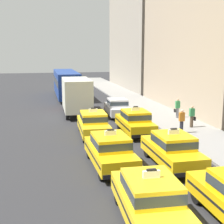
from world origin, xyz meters
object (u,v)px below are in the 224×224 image
at_px(taxi_right_third, 135,121).
at_px(sedan_right_fourth, 117,107).
at_px(taxi_left_nearest, 150,199).
at_px(box_truck_left_fourth, 76,95).
at_px(pedestrian_by_storefront, 177,108).
at_px(taxi_left_second, 110,150).
at_px(taxi_right_second, 172,149).
at_px(bus_left_fifth, 66,83).
at_px(pedestrian_near_crosswalk, 192,116).
at_px(pedestrian_mid_block, 182,121).
at_px(taxi_left_third, 93,123).

distance_m(taxi_right_third, sedan_right_fourth, 6.08).
relative_size(taxi_left_nearest, box_truck_left_fourth, 0.66).
bearing_deg(taxi_right_third, pedestrian_by_storefront, 37.96).
distance_m(taxi_left_second, taxi_right_third, 6.72).
height_order(taxi_left_second, taxi_right_second, same).
bearing_deg(bus_left_fifth, pedestrian_by_storefront, -62.10).
distance_m(pedestrian_near_crosswalk, pedestrian_mid_block, 2.04).
xyz_separation_m(taxi_left_third, sedan_right_fourth, (3.12, 6.03, -0.03)).
height_order(taxi_left_third, box_truck_left_fourth, box_truck_left_fourth).
bearing_deg(taxi_right_second, bus_left_fifth, 97.20).
xyz_separation_m(taxi_left_nearest, taxi_right_third, (2.91, 11.39, 0.00)).
bearing_deg(pedestrian_by_storefront, bus_left_fifth, 117.90).
distance_m(taxi_left_third, pedestrian_by_storefront, 8.60).
bearing_deg(box_truck_left_fourth, taxi_left_third, -87.91).
relative_size(taxi_left_third, box_truck_left_fourth, 0.66).
bearing_deg(taxi_right_third, bus_left_fifth, 99.63).
relative_size(taxi_right_second, taxi_right_third, 1.00).
xyz_separation_m(box_truck_left_fourth, taxi_right_third, (3.21, -7.94, -0.90)).
xyz_separation_m(taxi_left_second, pedestrian_mid_block, (6.05, 4.91, 0.11)).
xyz_separation_m(taxi_left_second, pedestrian_near_crosswalk, (7.52, 6.34, 0.08)).
height_order(taxi_left_nearest, taxi_right_third, same).
bearing_deg(pedestrian_by_storefront, pedestrian_near_crosswalk, -96.26).
bearing_deg(taxi_left_second, pedestrian_mid_block, 39.06).
relative_size(taxi_left_second, sedan_right_fourth, 1.05).
bearing_deg(taxi_left_second, taxi_right_second, -8.94).
xyz_separation_m(taxi_left_second, taxi_right_third, (3.07, 5.98, 0.00)).
distance_m(taxi_left_third, pedestrian_near_crosswalk, 7.38).
xyz_separation_m(taxi_left_third, bus_left_fifth, (-0.30, 18.92, 0.94)).
bearing_deg(taxi_right_third, taxi_left_nearest, -104.32).
bearing_deg(sedan_right_fourth, box_truck_left_fourth, 151.35).
height_order(taxi_left_nearest, taxi_right_second, same).
bearing_deg(taxi_right_third, pedestrian_near_crosswalk, 4.58).
relative_size(taxi_left_third, pedestrian_near_crosswalk, 2.86).
bearing_deg(sedan_right_fourth, taxi_right_third, -91.86).
bearing_deg(taxi_left_second, box_truck_left_fourth, 90.58).
bearing_deg(bus_left_fifth, box_truck_left_fourth, -89.96).
xyz_separation_m(taxi_left_nearest, pedestrian_near_crosswalk, (7.36, 11.75, 0.08)).
bearing_deg(taxi_left_third, pedestrian_mid_block, -10.61).
bearing_deg(box_truck_left_fourth, pedestrian_mid_block, -55.47).
xyz_separation_m(box_truck_left_fourth, pedestrian_mid_block, (6.19, -9.00, -0.79)).
distance_m(box_truck_left_fourth, taxi_right_second, 14.78).
bearing_deg(taxi_left_third, taxi_right_third, -0.82).
bearing_deg(box_truck_left_fourth, bus_left_fifth, 90.04).
height_order(bus_left_fifth, taxi_right_third, bus_left_fifth).
bearing_deg(pedestrian_mid_block, taxi_left_third, 169.39).
bearing_deg(box_truck_left_fourth, taxi_left_nearest, -89.10).
relative_size(taxi_right_third, pedestrian_mid_block, 2.78).
distance_m(taxi_left_second, pedestrian_near_crosswalk, 9.84).
bearing_deg(taxi_right_third, taxi_right_second, -90.08).
distance_m(taxi_right_third, pedestrian_by_storefront, 6.12).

